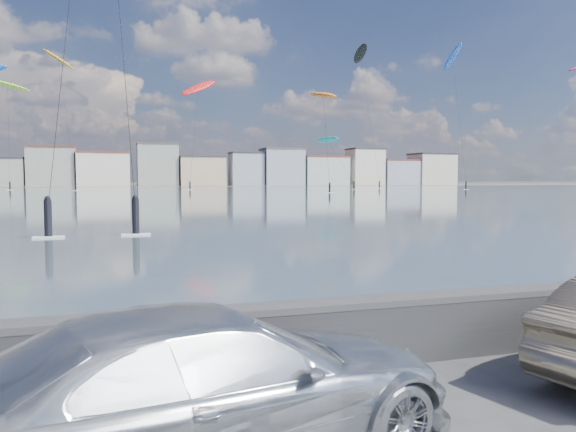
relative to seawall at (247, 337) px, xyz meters
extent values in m
cube|color=#415760|center=(0.00, 88.80, -0.58)|extent=(500.00, 177.00, 0.00)
cube|color=#4C473D|center=(0.00, 197.30, -0.57)|extent=(500.00, 60.00, 0.00)
cube|color=#28282B|center=(0.00, 0.00, -0.13)|extent=(400.00, 0.35, 0.90)
cylinder|color=#28282B|center=(0.00, 0.00, 0.32)|extent=(400.00, 0.36, 0.36)
cube|color=gray|center=(-35.00, 183.30, 3.67)|extent=(12.00, 10.00, 8.50)
cube|color=#2D2D33|center=(-35.00, 183.30, 8.22)|extent=(12.24, 10.20, 0.60)
cube|color=gray|center=(-21.50, 183.30, 5.42)|extent=(14.00, 11.00, 12.00)
cube|color=#562D23|center=(-21.50, 183.30, 11.72)|extent=(14.28, 11.22, 0.60)
cube|color=silver|center=(-6.00, 183.30, 4.67)|extent=(16.00, 13.00, 10.50)
cube|color=brown|center=(-6.00, 183.30, 10.22)|extent=(16.32, 13.26, 0.60)
cube|color=gray|center=(11.00, 183.30, 6.17)|extent=(13.00, 10.00, 13.50)
cube|color=#4C423D|center=(11.00, 183.30, 13.22)|extent=(13.26, 10.20, 0.60)
cube|color=#CCB293|center=(25.50, 183.30, 4.17)|extent=(15.00, 12.00, 9.50)
cube|color=#383330|center=(25.50, 183.30, 9.22)|extent=(15.30, 12.24, 0.60)
cube|color=#9EA8B7|center=(41.00, 183.30, 4.92)|extent=(11.00, 9.00, 11.00)
cube|color=#2D2D33|center=(41.00, 183.30, 10.72)|extent=(11.22, 9.18, 0.60)
cube|color=#9EA8B7|center=(54.00, 183.30, 5.67)|extent=(14.00, 11.00, 12.50)
cube|color=#4C423D|center=(54.00, 183.30, 12.22)|extent=(14.28, 11.22, 0.60)
cube|color=#B7C6BC|center=(69.50, 183.30, 4.42)|extent=(16.00, 12.00, 10.00)
cube|color=brown|center=(69.50, 183.30, 9.72)|extent=(16.32, 12.24, 0.60)
cube|color=silver|center=(86.00, 183.30, 5.92)|extent=(12.00, 10.00, 13.00)
cube|color=#383330|center=(86.00, 183.30, 12.72)|extent=(12.24, 10.20, 0.60)
cube|color=#9EA8B7|center=(99.50, 183.30, 3.92)|extent=(14.00, 11.00, 9.00)
cube|color=brown|center=(99.50, 183.30, 8.72)|extent=(14.28, 11.22, 0.60)
cube|color=beige|center=(114.00, 183.30, 5.17)|extent=(15.00, 12.00, 11.50)
cube|color=#2D2D33|center=(114.00, 183.30, 11.22)|extent=(15.30, 12.24, 0.60)
imported|color=silver|center=(-0.84, -2.16, 0.19)|extent=(5.71, 3.42, 1.55)
ellipsoid|color=red|center=(17.68, 131.83, 24.23)|extent=(10.20, 6.16, 6.26)
cube|color=white|center=(14.14, 122.32, -0.53)|extent=(1.40, 0.42, 0.08)
cylinder|color=black|center=(14.14, 122.32, 0.37)|extent=(0.36, 0.36, 1.70)
sphere|color=black|center=(14.14, 122.32, 1.27)|extent=(0.28, 0.28, 0.28)
cylinder|color=black|center=(15.91, 127.08, 12.48)|extent=(3.57, 9.54, 23.53)
cube|color=white|center=(-0.91, 20.80, -0.53)|extent=(1.40, 0.42, 0.08)
cylinder|color=black|center=(-0.91, 20.80, 0.37)|extent=(0.36, 0.36, 1.70)
sphere|color=black|center=(-0.91, 20.80, 1.27)|extent=(0.28, 0.28, 0.28)
ellipsoid|color=blue|center=(76.99, 113.65, 31.61)|extent=(3.13, 8.68, 6.75)
cube|color=white|center=(77.34, 107.47, -0.53)|extent=(1.40, 0.42, 0.08)
cylinder|color=black|center=(77.34, 107.47, 0.37)|extent=(0.36, 0.36, 1.70)
sphere|color=black|center=(77.34, 107.47, 1.27)|extent=(0.28, 0.28, 0.28)
cylinder|color=black|center=(77.17, 110.56, 16.16)|extent=(0.38, 6.21, 30.90)
ellipsoid|color=orange|center=(36.68, 95.40, 18.15)|extent=(3.76, 10.87, 3.08)
cube|color=white|center=(35.71, 89.26, -0.53)|extent=(1.40, 0.42, 0.08)
cylinder|color=black|center=(35.71, 89.26, 0.37)|extent=(0.36, 0.36, 1.70)
sphere|color=black|center=(35.71, 89.26, 1.27)|extent=(0.28, 0.28, 0.28)
cylinder|color=black|center=(36.19, 92.33, 9.44)|extent=(1.00, 6.17, 17.45)
ellipsoid|color=#19BFBF|center=(50.76, 129.80, 12.07)|extent=(4.89, 9.48, 2.23)
cube|color=white|center=(52.67, 116.91, -0.53)|extent=(1.40, 0.42, 0.08)
cylinder|color=black|center=(52.67, 116.91, 0.37)|extent=(0.36, 0.36, 1.70)
sphere|color=black|center=(52.67, 116.91, 1.27)|extent=(0.28, 0.28, 0.28)
cylinder|color=black|center=(51.72, 123.36, 6.39)|extent=(1.94, 12.92, 11.37)
ellipsoid|color=#8CD826|center=(-27.30, 146.71, 25.11)|extent=(11.00, 4.86, 4.00)
cube|color=white|center=(-25.11, 132.15, -0.53)|extent=(1.40, 0.42, 0.08)
cylinder|color=black|center=(-25.11, 132.15, 0.37)|extent=(0.36, 0.36, 1.70)
sphere|color=black|center=(-25.11, 132.15, 1.27)|extent=(0.28, 0.28, 0.28)
cylinder|color=black|center=(-26.21, 139.43, 12.91)|extent=(2.23, 14.59, 24.41)
ellipsoid|color=black|center=(61.43, 133.52, 35.54)|extent=(3.37, 9.23, 5.17)
cube|color=white|center=(63.58, 125.51, -0.53)|extent=(1.40, 0.42, 0.08)
cylinder|color=black|center=(63.58, 125.51, 0.37)|extent=(0.36, 0.36, 1.70)
sphere|color=black|center=(63.58, 125.51, 1.27)|extent=(0.28, 0.28, 0.28)
cylinder|color=black|center=(62.51, 129.51, 18.13)|extent=(2.19, 8.05, 34.83)
ellipsoid|color=#BF8C19|center=(-14.40, 133.68, 29.65)|extent=(7.26, 3.18, 4.98)
cube|color=white|center=(-10.45, 121.54, -0.53)|extent=(1.40, 0.42, 0.08)
cylinder|color=black|center=(-10.45, 121.54, 0.37)|extent=(0.36, 0.36, 1.70)
sphere|color=black|center=(-10.45, 121.54, 1.27)|extent=(0.28, 0.28, 0.28)
cylinder|color=black|center=(-12.42, 127.61, 15.19)|extent=(3.98, 12.18, 28.95)
cube|color=white|center=(-4.88, 20.71, -0.53)|extent=(1.40, 0.42, 0.08)
cylinder|color=black|center=(-4.88, 20.71, 0.37)|extent=(0.36, 0.36, 1.70)
sphere|color=black|center=(-4.88, 20.71, 1.27)|extent=(0.28, 0.28, 0.28)
camera|label=1|loc=(-1.71, -7.63, 2.26)|focal=35.00mm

